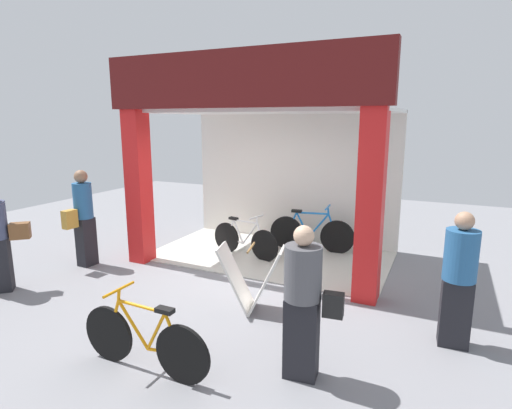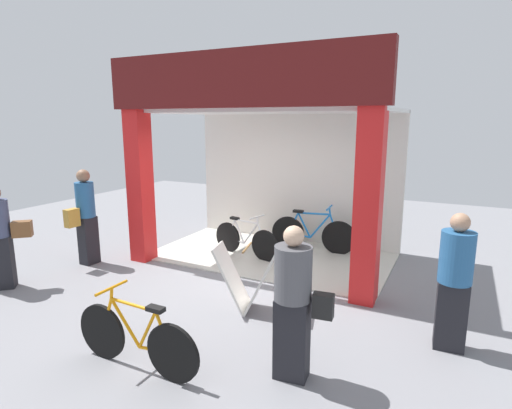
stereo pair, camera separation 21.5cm
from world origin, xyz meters
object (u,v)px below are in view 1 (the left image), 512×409
at_px(pedestrian_1, 459,278).
at_px(bicycle_parked_0, 144,341).
at_px(pedestrian_3, 83,217).
at_px(sandwich_board_sign, 251,279).
at_px(bicycle_inside_1, 311,233).
at_px(bicycle_inside_0, 245,240).
at_px(pedestrian_0, 303,300).

bearing_deg(pedestrian_1, bicycle_parked_0, -146.43).
distance_m(pedestrian_1, pedestrian_3, 6.11).
bearing_deg(pedestrian_3, sandwich_board_sign, -6.21).
relative_size(bicycle_parked_0, pedestrian_1, 0.99).
relative_size(bicycle_inside_1, pedestrian_1, 1.06).
distance_m(bicycle_inside_0, sandwich_board_sign, 2.35).
distance_m(bicycle_parked_0, pedestrian_1, 3.59).
xyz_separation_m(bicycle_parked_0, sandwich_board_sign, (0.40, 1.77, 0.11)).
xyz_separation_m(bicycle_inside_0, sandwich_board_sign, (1.13, -2.06, 0.13)).
xyz_separation_m(sandwich_board_sign, pedestrian_1, (2.56, 0.20, 0.38)).
bearing_deg(bicycle_inside_1, pedestrian_1, -46.32).
distance_m(bicycle_parked_0, pedestrian_3, 3.85).
bearing_deg(bicycle_parked_0, bicycle_inside_1, 85.91).
bearing_deg(pedestrian_0, bicycle_parked_0, -157.90).
bearing_deg(sandwich_board_sign, bicycle_inside_1, 91.17).
relative_size(sandwich_board_sign, pedestrian_1, 0.60).
relative_size(bicycle_inside_0, pedestrian_3, 0.87).
xyz_separation_m(bicycle_inside_0, pedestrian_3, (-2.41, -1.67, 0.57)).
distance_m(bicycle_inside_0, pedestrian_0, 3.95).
relative_size(sandwich_board_sign, pedestrian_0, 0.60).
bearing_deg(bicycle_inside_0, pedestrian_1, -26.79).
distance_m(sandwich_board_sign, pedestrian_1, 2.60).
bearing_deg(pedestrian_0, pedestrian_3, 161.88).
distance_m(bicycle_inside_0, bicycle_parked_0, 3.90).
relative_size(bicycle_parked_0, pedestrian_3, 0.92).
bearing_deg(bicycle_inside_0, bicycle_inside_1, 39.72).
distance_m(bicycle_inside_1, sandwich_board_sign, 2.95).
xyz_separation_m(bicycle_inside_1, bicycle_parked_0, (-0.34, -4.71, -0.03)).
bearing_deg(sandwich_board_sign, bicycle_parked_0, -102.65).
xyz_separation_m(bicycle_inside_1, pedestrian_3, (-3.48, -2.56, 0.53)).
bearing_deg(bicycle_parked_0, pedestrian_3, 145.58).
bearing_deg(bicycle_parked_0, bicycle_inside_0, 100.78).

